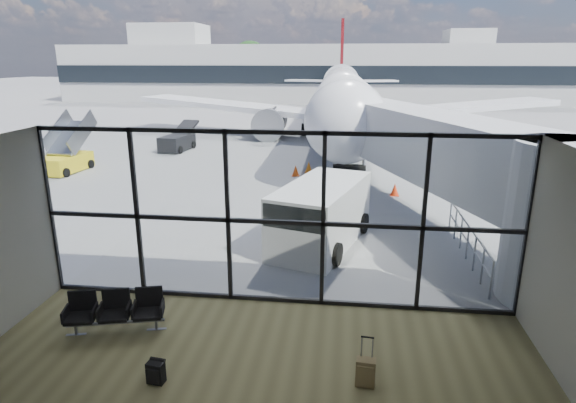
% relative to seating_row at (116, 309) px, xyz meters
% --- Properties ---
extents(ground, '(220.00, 220.00, 0.00)m').
position_rel_seating_row_xyz_m(ground, '(3.48, 41.83, -0.54)').
color(ground, slate).
rests_on(ground, ground).
extents(lounge_shell, '(12.02, 8.01, 4.51)m').
position_rel_seating_row_xyz_m(lounge_shell, '(3.48, -2.97, 2.11)').
color(lounge_shell, '#6A6443').
rests_on(lounge_shell, ground).
extents(glass_curtain_wall, '(12.10, 0.12, 4.50)m').
position_rel_seating_row_xyz_m(glass_curtain_wall, '(3.48, 1.83, 1.70)').
color(glass_curtain_wall, white).
rests_on(glass_curtain_wall, ground).
extents(jet_bridge, '(8.00, 16.50, 4.33)m').
position_rel_seating_row_xyz_m(jet_bridge, '(8.38, 8.90, 2.22)').
color(jet_bridge, '#A7A9AC').
rests_on(jet_bridge, ground).
extents(apron_railing, '(0.06, 5.46, 1.11)m').
position_rel_seating_row_xyz_m(apron_railing, '(9.08, 5.33, 0.18)').
color(apron_railing, gray).
rests_on(apron_railing, ground).
extents(far_terminal, '(80.00, 12.20, 11.00)m').
position_rel_seating_row_xyz_m(far_terminal, '(2.89, 63.80, 3.67)').
color(far_terminal, '#A9A9A4').
rests_on(far_terminal, ground).
extents(tree_0, '(4.95, 4.95, 7.12)m').
position_rel_seating_row_xyz_m(tree_0, '(-41.52, 73.83, 4.09)').
color(tree_0, '#382619').
rests_on(tree_0, ground).
extents(tree_1, '(5.61, 5.61, 8.07)m').
position_rel_seating_row_xyz_m(tree_1, '(-35.52, 73.83, 4.71)').
color(tree_1, '#382619').
rests_on(tree_1, ground).
extents(tree_2, '(6.27, 6.27, 9.03)m').
position_rel_seating_row_xyz_m(tree_2, '(-29.52, 73.83, 5.33)').
color(tree_2, '#382619').
rests_on(tree_2, ground).
extents(tree_3, '(4.95, 4.95, 7.12)m').
position_rel_seating_row_xyz_m(tree_3, '(-23.52, 73.83, 4.09)').
color(tree_3, '#382619').
rests_on(tree_3, ground).
extents(tree_4, '(5.61, 5.61, 8.07)m').
position_rel_seating_row_xyz_m(tree_4, '(-17.52, 73.83, 4.71)').
color(tree_4, '#382619').
rests_on(tree_4, ground).
extents(tree_5, '(6.27, 6.27, 9.03)m').
position_rel_seating_row_xyz_m(tree_5, '(-11.52, 73.83, 5.33)').
color(tree_5, '#382619').
rests_on(tree_5, ground).
extents(seating_row, '(2.21, 1.11, 0.98)m').
position_rel_seating_row_xyz_m(seating_row, '(0.00, 0.00, 0.00)').
color(seating_row, gray).
rests_on(seating_row, ground).
extents(backpack, '(0.35, 0.33, 0.49)m').
position_rel_seating_row_xyz_m(backpack, '(1.64, -1.75, -0.30)').
color(backpack, black).
rests_on(backpack, ground).
extents(suitcase, '(0.39, 0.31, 1.02)m').
position_rel_seating_row_xyz_m(suitcase, '(5.70, -1.34, -0.24)').
color(suitcase, brown).
rests_on(suitcase, ground).
extents(airliner, '(34.75, 40.21, 10.36)m').
position_rel_seating_row_xyz_m(airliner, '(4.69, 31.23, 2.61)').
color(airliner, silver).
rests_on(airliner, ground).
extents(service_van, '(3.40, 5.24, 2.10)m').
position_rel_seating_row_xyz_m(service_van, '(4.38, 6.00, 0.54)').
color(service_van, silver).
rests_on(service_van, ground).
extents(belt_loader, '(1.93, 4.12, 1.83)m').
position_rel_seating_row_xyz_m(belt_loader, '(-6.42, 22.48, 0.07)').
color(belt_loader, black).
rests_on(belt_loader, ground).
extents(mobile_stairs, '(2.23, 3.84, 2.60)m').
position_rel_seating_row_xyz_m(mobile_stairs, '(-10.51, 15.38, 0.08)').
color(mobile_stairs, gold).
rests_on(mobile_stairs, ground).
extents(traffic_cone_a, '(0.43, 0.43, 0.62)m').
position_rel_seating_row_xyz_m(traffic_cone_a, '(3.13, 16.81, -0.25)').
color(traffic_cone_a, orange).
rests_on(traffic_cone_a, ground).
extents(traffic_cone_b, '(0.40, 0.40, 0.57)m').
position_rel_seating_row_xyz_m(traffic_cone_b, '(7.48, 12.59, -0.27)').
color(traffic_cone_b, red).
rests_on(traffic_cone_b, ground).
extents(traffic_cone_c, '(0.41, 0.41, 0.59)m').
position_rel_seating_row_xyz_m(traffic_cone_c, '(2.49, 15.89, -0.26)').
color(traffic_cone_c, '#E0480B').
rests_on(traffic_cone_c, ground).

